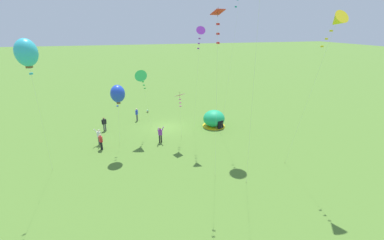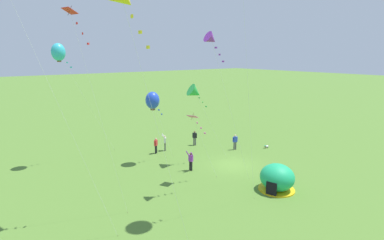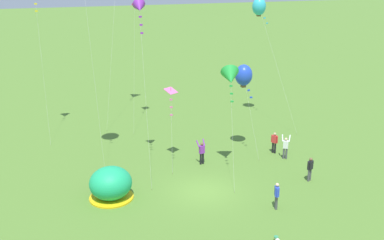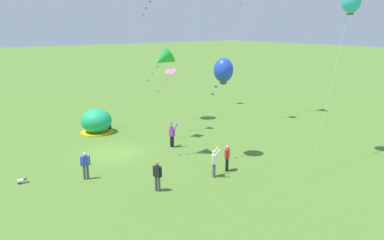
{
  "view_description": "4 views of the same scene",
  "coord_description": "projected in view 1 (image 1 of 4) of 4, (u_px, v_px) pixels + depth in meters",
  "views": [
    {
      "loc": [
        4.69,
        29.69,
        12.08
      ],
      "look_at": [
        -1.79,
        5.76,
        2.89
      ],
      "focal_mm": 24.0,
      "sensor_mm": 36.0,
      "label": 1
    },
    {
      "loc": [
        -19.4,
        19.49,
        10.39
      ],
      "look_at": [
        3.58,
        2.35,
        4.11
      ],
      "focal_mm": 28.0,
      "sensor_mm": 36.0,
      "label": 2
    },
    {
      "loc": [
        -9.38,
        -24.63,
        13.98
      ],
      "look_at": [
        0.5,
        3.94,
        3.65
      ],
      "focal_mm": 42.0,
      "sensor_mm": 36.0,
      "label": 3
    },
    {
      "loc": [
        24.11,
        -10.98,
        9.08
      ],
      "look_at": [
        3.63,
        4.35,
        2.58
      ],
      "focal_mm": 35.0,
      "sensor_mm": 36.0,
      "label": 4
    }
  ],
  "objects": [
    {
      "name": "person_far_back",
      "position": [
        104.0,
        123.0,
        30.87
      ],
      "size": [
        0.54,
        0.38,
        1.72
      ],
      "color": "#4C4C51",
      "rests_on": "ground"
    },
    {
      "name": "kite_yellow",
      "position": [
        337.0,
        21.0,
        16.72
      ],
      "size": [
        0.99,
        3.89,
        13.0
      ],
      "color": "silver",
      "rests_on": "ground"
    },
    {
      "name": "kite_red",
      "position": [
        218.0,
        24.0,
        15.44
      ],
      "size": [
        1.57,
        2.8,
        13.08
      ],
      "color": "silver",
      "rests_on": "ground"
    },
    {
      "name": "person_strolling",
      "position": [
        137.0,
        114.0,
        34.2
      ],
      "size": [
        0.36,
        0.56,
        1.72
      ],
      "color": "#4C4C51",
      "rests_on": "ground"
    },
    {
      "name": "popup_tent",
      "position": [
        214.0,
        119.0,
        32.28
      ],
      "size": [
        2.81,
        2.81,
        2.1
      ],
      "color": "#1EAD6B",
      "rests_on": "ground"
    },
    {
      "name": "person_watching_sky",
      "position": [
        101.0,
        141.0,
        26.19
      ],
      "size": [
        0.4,
        0.52,
        1.72
      ],
      "color": "black",
      "rests_on": "ground"
    },
    {
      "name": "kite_pink",
      "position": [
        180.0,
        97.0,
        25.82
      ],
      "size": [
        1.15,
        2.7,
        5.83
      ],
      "color": "silver",
      "rests_on": "ground"
    },
    {
      "name": "ground_plane",
      "position": [
        166.0,
        127.0,
        32.22
      ],
      "size": [
        300.0,
        300.0,
        0.0
      ],
      "primitive_type": "plane",
      "color": "#517A2D"
    },
    {
      "name": "kite_cyan",
      "position": [
        26.0,
        53.0,
        14.66
      ],
      "size": [
        2.19,
        5.96,
        11.4
      ],
      "color": "silver",
      "rests_on": "ground"
    },
    {
      "name": "kite_green",
      "position": [
        142.0,
        78.0,
        26.81
      ],
      "size": [
        1.82,
        4.32,
        7.74
      ],
      "color": "silver",
      "rests_on": "ground"
    },
    {
      "name": "person_with_toddler",
      "position": [
        160.0,
        134.0,
        27.78
      ],
      "size": [
        0.69,
        0.56,
        1.89
      ],
      "color": "black",
      "rests_on": "ground"
    },
    {
      "name": "person_flying_kite",
      "position": [
        99.0,
        136.0,
        27.28
      ],
      "size": [
        0.72,
        0.66,
        1.89
      ],
      "color": "#4C4C51",
      "rests_on": "ground"
    },
    {
      "name": "toddler_crawling",
      "position": [
        148.0,
        111.0,
        37.84
      ],
      "size": [
        0.27,
        0.55,
        0.32
      ],
      "color": "white",
      "rests_on": "ground"
    },
    {
      "name": "kite_purple",
      "position": [
        200.0,
        32.0,
        24.1
      ],
      "size": [
        1.01,
        4.56,
        12.01
      ],
      "color": "silver",
      "rests_on": "ground"
    },
    {
      "name": "kite_blue",
      "position": [
        118.0,
        94.0,
        23.6
      ],
      "size": [
        1.32,
        3.11,
        6.97
      ],
      "color": "silver",
      "rests_on": "ground"
    }
  ]
}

